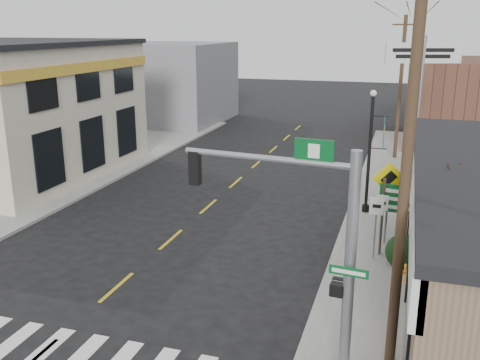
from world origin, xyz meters
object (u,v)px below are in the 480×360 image
(guide_sign, at_px, (402,207))
(utility_pole_near, at_px, (406,170))
(bare_tree, at_px, (480,179))
(dance_center_sign, at_px, (421,77))
(traffic_signal_pole, at_px, (320,241))
(utility_pole_far, at_px, (400,87))
(lamp_post, at_px, (372,143))
(fire_hydrant, at_px, (407,272))

(guide_sign, height_order, utility_pole_near, utility_pole_near)
(bare_tree, relative_size, utility_pole_near, 0.54)
(dance_center_sign, relative_size, bare_tree, 1.46)
(traffic_signal_pole, bearing_deg, utility_pole_far, 93.19)
(guide_sign, relative_size, utility_pole_near, 0.30)
(guide_sign, bearing_deg, utility_pole_near, -81.78)
(guide_sign, bearing_deg, lamp_post, 116.25)
(utility_pole_near, bearing_deg, lamp_post, 102.06)
(guide_sign, xyz_separation_m, utility_pole_near, (-0.03, -6.34, 2.93))
(fire_hydrant, height_order, utility_pole_far, utility_pole_far)
(lamp_post, bearing_deg, fire_hydrant, -70.82)
(dance_center_sign, bearing_deg, utility_pole_far, 80.88)
(lamp_post, bearing_deg, traffic_signal_pole, -86.98)
(dance_center_sign, xyz_separation_m, utility_pole_near, (-0.41, -14.40, -0.70))
(guide_sign, relative_size, bare_tree, 0.55)
(traffic_signal_pole, height_order, dance_center_sign, dance_center_sign)
(guide_sign, height_order, bare_tree, bare_tree)
(dance_center_sign, bearing_deg, lamp_post, -132.66)
(dance_center_sign, bearing_deg, traffic_signal_pole, -114.78)
(utility_pole_near, bearing_deg, bare_tree, 61.26)
(fire_hydrant, bearing_deg, bare_tree, -46.77)
(fire_hydrant, bearing_deg, traffic_signal_pole, -110.28)
(traffic_signal_pole, bearing_deg, dance_center_sign, 88.42)
(traffic_signal_pole, bearing_deg, fire_hydrant, 75.65)
(guide_sign, distance_m, utility_pole_near, 6.98)
(fire_hydrant, height_order, utility_pole_near, utility_pole_near)
(guide_sign, bearing_deg, bare_tree, -54.99)
(utility_pole_near, relative_size, utility_pole_far, 1.11)
(lamp_post, distance_m, utility_pole_near, 10.89)
(fire_hydrant, bearing_deg, lamp_post, 104.92)
(bare_tree, bearing_deg, guide_sign, 116.52)
(lamp_post, distance_m, utility_pole_far, 10.55)
(bare_tree, bearing_deg, utility_pole_near, -123.54)
(traffic_signal_pole, relative_size, guide_sign, 1.99)
(dance_center_sign, height_order, utility_pole_near, utility_pole_near)
(utility_pole_near, bearing_deg, fire_hydrant, 90.46)
(traffic_signal_pole, distance_m, fire_hydrant, 6.29)
(fire_hydrant, relative_size, utility_pole_near, 0.07)
(traffic_signal_pole, distance_m, lamp_post, 11.60)
(fire_hydrant, xyz_separation_m, utility_pole_far, (-0.88, 16.79, 3.86))
(lamp_post, bearing_deg, utility_pole_near, -78.48)
(bare_tree, bearing_deg, traffic_signal_pole, -133.14)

